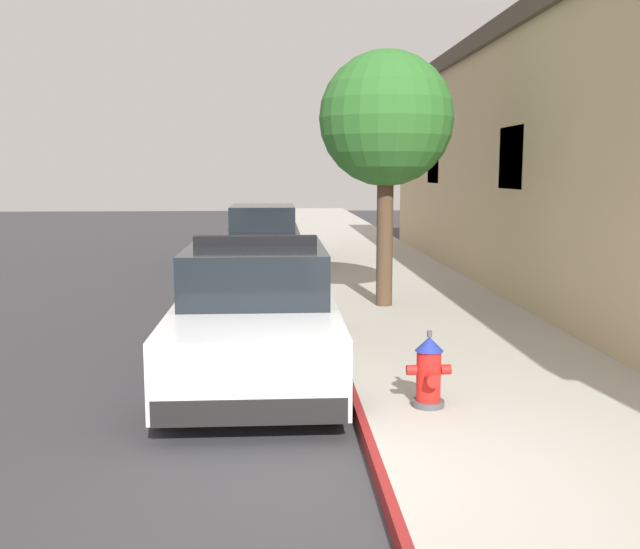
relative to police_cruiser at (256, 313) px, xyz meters
The scene contains 7 objects.
ground_plane 7.32m from the police_cruiser, 116.57° to the left, with size 32.59×60.00×0.20m, color #353538.
sidewalk_pavement 7.09m from the police_cruiser, 67.11° to the left, with size 3.32×60.00×0.15m, color #ADA89E.
curb_painted_edge 6.62m from the police_cruiser, 80.88° to the left, with size 0.08×60.00×0.15m, color maroon.
police_cruiser is the anchor object (origin of this frame).
parked_car_silver_ahead 10.31m from the police_cruiser, 90.50° to the left, with size 1.94×4.84×1.56m.
fire_hydrant 2.56m from the police_cruiser, 47.15° to the right, with size 0.44×0.40×0.76m.
street_tree 4.86m from the police_cruiser, 59.51° to the left, with size 2.25×2.25×4.29m.
Camera 1 is at (-0.84, -5.20, 2.46)m, focal length 40.78 mm.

